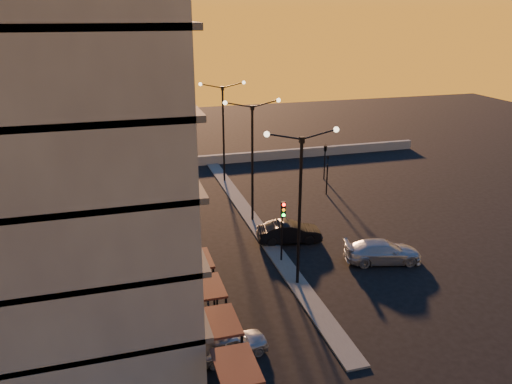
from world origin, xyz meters
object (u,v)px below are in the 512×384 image
object	(u,v)px
car_hatchback	(230,344)
car_sedan	(289,232)
car_wagon	(383,251)
streetlamp_mid	(252,152)
traffic_light_main	(283,222)

from	to	relation	value
car_hatchback	car_sedan	size ratio (longest dim) A/B	0.82
car_wagon	car_hatchback	bearing A→B (deg)	131.31
streetlamp_mid	car_hatchback	distance (m)	17.01
car_hatchback	car_wagon	size ratio (longest dim) A/B	0.75
streetlamp_mid	car_hatchback	xyz separation A→B (m)	(-5.43, -15.34, -4.96)
streetlamp_mid	car_sedan	size ratio (longest dim) A/B	2.10
traffic_light_main	car_hatchback	distance (m)	10.09
streetlamp_mid	traffic_light_main	size ratio (longest dim) A/B	2.24
car_sedan	car_wagon	bearing A→B (deg)	-124.92
car_wagon	streetlamp_mid	bearing A→B (deg)	48.14
streetlamp_mid	traffic_light_main	world-z (taller)	streetlamp_mid
streetlamp_mid	car_sedan	distance (m)	6.66
streetlamp_mid	car_hatchback	size ratio (longest dim) A/B	2.55
traffic_light_main	car_sedan	size ratio (longest dim) A/B	0.94
streetlamp_mid	car_sedan	world-z (taller)	streetlamp_mid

